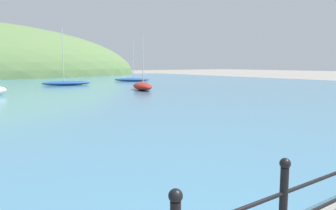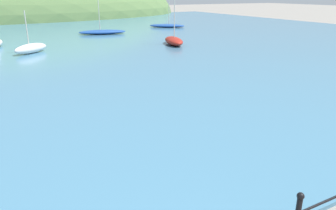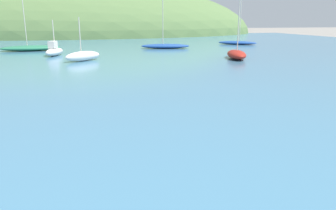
# 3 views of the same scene
# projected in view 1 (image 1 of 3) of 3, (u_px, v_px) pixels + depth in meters

# --- Properties ---
(boat_mid_harbor) EXTENTS (2.11, 3.66, 4.42)m
(boat_mid_harbor) POSITION_uv_depth(u_px,v_px,m) (142.00, 86.00, 26.37)
(boat_mid_harbor) COLOR maroon
(boat_mid_harbor) RESTS_ON water
(boat_far_left) EXTENTS (4.24, 3.77, 5.10)m
(boat_far_left) POSITION_uv_depth(u_px,v_px,m) (132.00, 79.00, 39.93)
(boat_far_left) COLOR #1E4793
(boat_far_left) RESTS_ON water
(boat_far_right) EXTENTS (4.92, 2.57, 5.60)m
(boat_far_right) POSITION_uv_depth(u_px,v_px,m) (66.00, 83.00, 32.44)
(boat_far_right) COLOR #1E4793
(boat_far_right) RESTS_ON water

